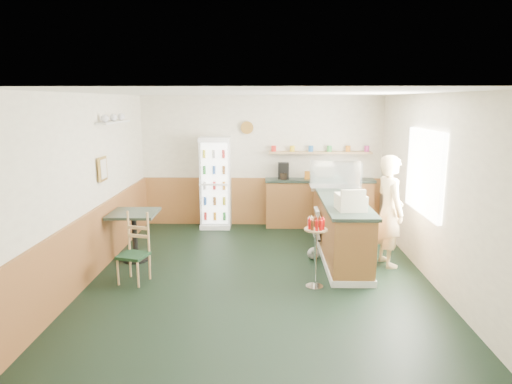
{
  "coord_description": "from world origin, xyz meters",
  "views": [
    {
      "loc": [
        0.11,
        -6.47,
        2.59
      ],
      "look_at": [
        -0.06,
        0.6,
        1.17
      ],
      "focal_mm": 32.0,
      "sensor_mm": 36.0,
      "label": 1
    }
  ],
  "objects_px": {
    "display_case": "(335,175)",
    "shopkeeper": "(389,211)",
    "drinks_fridge": "(216,183)",
    "cafe_chair": "(134,245)",
    "condiment_stand": "(316,240)",
    "cafe_table": "(134,227)",
    "cash_register": "(351,202)"
  },
  "relations": [
    {
      "from": "shopkeeper",
      "to": "cafe_table",
      "type": "bearing_deg",
      "value": 76.7
    },
    {
      "from": "condiment_stand",
      "to": "cafe_table",
      "type": "xyz_separation_m",
      "value": [
        -2.84,
        1.04,
        -0.11
      ]
    },
    {
      "from": "condiment_stand",
      "to": "cafe_chair",
      "type": "xyz_separation_m",
      "value": [
        -2.6,
        0.2,
        -0.16
      ]
    },
    {
      "from": "cash_register",
      "to": "cafe_chair",
      "type": "xyz_separation_m",
      "value": [
        -3.16,
        -0.3,
        -0.6
      ]
    },
    {
      "from": "cafe_chair",
      "to": "drinks_fridge",
      "type": "bearing_deg",
      "value": 88.45
    },
    {
      "from": "cafe_table",
      "to": "cash_register",
      "type": "bearing_deg",
      "value": -8.96
    },
    {
      "from": "shopkeeper",
      "to": "cafe_table",
      "type": "height_order",
      "value": "shopkeeper"
    },
    {
      "from": "drinks_fridge",
      "to": "shopkeeper",
      "type": "height_order",
      "value": "drinks_fridge"
    },
    {
      "from": "drinks_fridge",
      "to": "cafe_chair",
      "type": "relative_size",
      "value": 1.84
    },
    {
      "from": "drinks_fridge",
      "to": "condiment_stand",
      "type": "bearing_deg",
      "value": -60.87
    },
    {
      "from": "shopkeeper",
      "to": "cafe_chair",
      "type": "height_order",
      "value": "shopkeeper"
    },
    {
      "from": "shopkeeper",
      "to": "condiment_stand",
      "type": "relative_size",
      "value": 1.78
    },
    {
      "from": "condiment_stand",
      "to": "cafe_table",
      "type": "height_order",
      "value": "condiment_stand"
    },
    {
      "from": "display_case",
      "to": "shopkeeper",
      "type": "xyz_separation_m",
      "value": [
        0.7,
        -1.15,
        -0.38
      ]
    },
    {
      "from": "shopkeeper",
      "to": "display_case",
      "type": "bearing_deg",
      "value": 19.46
    },
    {
      "from": "drinks_fridge",
      "to": "cafe_chair",
      "type": "bearing_deg",
      "value": -106.45
    },
    {
      "from": "display_case",
      "to": "condiment_stand",
      "type": "bearing_deg",
      "value": -104.89
    },
    {
      "from": "drinks_fridge",
      "to": "shopkeeper",
      "type": "relative_size",
      "value": 1.05
    },
    {
      "from": "cafe_table",
      "to": "display_case",
      "type": "bearing_deg",
      "value": 17.16
    },
    {
      "from": "cafe_table",
      "to": "cafe_chair",
      "type": "xyz_separation_m",
      "value": [
        0.24,
        -0.84,
        -0.05
      ]
    },
    {
      "from": "drinks_fridge",
      "to": "cafe_chair",
      "type": "xyz_separation_m",
      "value": [
        -0.86,
        -2.92,
        -0.41
      ]
    },
    {
      "from": "condiment_stand",
      "to": "cafe_table",
      "type": "distance_m",
      "value": 3.03
    },
    {
      "from": "drinks_fridge",
      "to": "cash_register",
      "type": "relative_size",
      "value": 4.45
    },
    {
      "from": "cash_register",
      "to": "cafe_table",
      "type": "relative_size",
      "value": 0.51
    },
    {
      "from": "cafe_table",
      "to": "cafe_chair",
      "type": "height_order",
      "value": "cafe_chair"
    },
    {
      "from": "display_case",
      "to": "cash_register",
      "type": "xyz_separation_m",
      "value": [
        0.0,
        -1.59,
        -0.14
      ]
    },
    {
      "from": "condiment_stand",
      "to": "cafe_chair",
      "type": "height_order",
      "value": "cafe_chair"
    },
    {
      "from": "drinks_fridge",
      "to": "shopkeeper",
      "type": "bearing_deg",
      "value": -36.01
    },
    {
      "from": "cash_register",
      "to": "condiment_stand",
      "type": "bearing_deg",
      "value": -143.49
    },
    {
      "from": "drinks_fridge",
      "to": "condiment_stand",
      "type": "height_order",
      "value": "drinks_fridge"
    },
    {
      "from": "cafe_table",
      "to": "cafe_chair",
      "type": "distance_m",
      "value": 0.87
    },
    {
      "from": "shopkeeper",
      "to": "cafe_chair",
      "type": "xyz_separation_m",
      "value": [
        -3.86,
        -0.74,
        -0.36
      ]
    }
  ]
}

